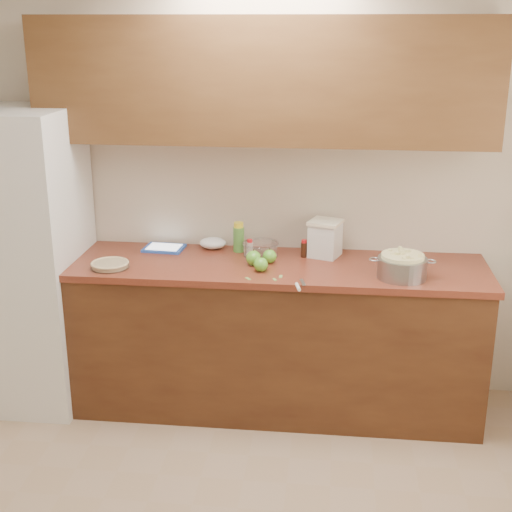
# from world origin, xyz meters

# --- Properties ---
(room_shell) EXTENTS (3.60, 3.60, 3.60)m
(room_shell) POSITION_xyz_m (0.00, 0.00, 1.30)
(room_shell) COLOR tan
(room_shell) RESTS_ON ground
(counter_run) EXTENTS (2.64, 0.68, 0.92)m
(counter_run) POSITION_xyz_m (0.00, 1.48, 0.46)
(counter_run) COLOR #522E17
(counter_run) RESTS_ON ground
(upper_cabinets) EXTENTS (2.60, 0.34, 0.70)m
(upper_cabinets) POSITION_xyz_m (0.00, 1.63, 1.95)
(upper_cabinets) COLOR brown
(upper_cabinets) RESTS_ON room_shell
(fridge) EXTENTS (0.70, 0.70, 1.80)m
(fridge) POSITION_xyz_m (-1.44, 1.44, 0.90)
(fridge) COLOR white
(fridge) RESTS_ON ground
(pie) EXTENTS (0.22, 0.22, 0.04)m
(pie) POSITION_xyz_m (-0.85, 1.30, 0.94)
(pie) COLOR silver
(pie) RESTS_ON counter_run
(colander) EXTENTS (0.36, 0.27, 0.14)m
(colander) POSITION_xyz_m (0.80, 1.32, 0.99)
(colander) COLOR gray
(colander) RESTS_ON counter_run
(flour_canister) EXTENTS (0.23, 0.23, 0.22)m
(flour_canister) POSITION_xyz_m (0.37, 1.65, 1.03)
(flour_canister) COLOR silver
(flour_canister) RESTS_ON counter_run
(tablet) EXTENTS (0.25, 0.20, 0.02)m
(tablet) POSITION_xyz_m (-0.62, 1.67, 0.93)
(tablet) COLOR blue
(tablet) RESTS_ON counter_run
(paring_knife) EXTENTS (0.06, 0.19, 0.02)m
(paring_knife) POSITION_xyz_m (0.25, 1.10, 0.93)
(paring_knife) COLOR gray
(paring_knife) RESTS_ON counter_run
(lemon_bottle) EXTENTS (0.07, 0.07, 0.19)m
(lemon_bottle) POSITION_xyz_m (-0.15, 1.68, 1.01)
(lemon_bottle) COLOR #4C8C38
(lemon_bottle) RESTS_ON counter_run
(cinnamon_shaker) EXTENTS (0.04, 0.04, 0.10)m
(cinnamon_shaker) POSITION_xyz_m (-0.08, 1.63, 0.97)
(cinnamon_shaker) COLOR beige
(cinnamon_shaker) RESTS_ON counter_run
(vanilla_bottle) EXTENTS (0.04, 0.04, 0.11)m
(vanilla_bottle) POSITION_xyz_m (0.25, 1.62, 0.97)
(vanilla_bottle) COLOR black
(vanilla_bottle) RESTS_ON counter_run
(mixing_bowl) EXTENTS (0.22, 0.22, 0.08)m
(mixing_bowl) POSITION_xyz_m (-0.01, 1.62, 0.96)
(mixing_bowl) COLOR silver
(mixing_bowl) RESTS_ON counter_run
(paper_towel) EXTENTS (0.19, 0.17, 0.07)m
(paper_towel) POSITION_xyz_m (-0.32, 1.73, 0.95)
(paper_towel) COLOR white
(paper_towel) RESTS_ON counter_run
(apple_left) EXTENTS (0.09, 0.09, 0.10)m
(apple_left) POSITION_xyz_m (-0.03, 1.43, 0.96)
(apple_left) COLOR #5AAA2D
(apple_left) RESTS_ON counter_run
(apple_center) EXTENTS (0.08, 0.08, 0.09)m
(apple_center) POSITION_xyz_m (0.06, 1.48, 0.96)
(apple_center) COLOR #5AAA2D
(apple_center) RESTS_ON counter_run
(apple_front) EXTENTS (0.08, 0.08, 0.09)m
(apple_front) POSITION_xyz_m (0.02, 1.33, 0.96)
(apple_front) COLOR #5AAA2D
(apple_front) RESTS_ON counter_run
(peel_a) EXTENTS (0.04, 0.04, 0.00)m
(peel_a) POSITION_xyz_m (-0.04, 1.20, 0.92)
(peel_a) COLOR #88B558
(peel_a) RESTS_ON counter_run
(peel_b) EXTENTS (0.02, 0.04, 0.00)m
(peel_b) POSITION_xyz_m (0.14, 1.26, 0.92)
(peel_b) COLOR #88B558
(peel_b) RESTS_ON counter_run
(peel_c) EXTENTS (0.03, 0.04, 0.00)m
(peel_c) POSITION_xyz_m (0.11, 1.20, 0.92)
(peel_c) COLOR #88B558
(peel_c) RESTS_ON counter_run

